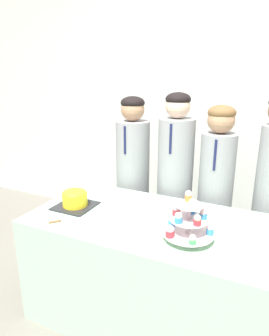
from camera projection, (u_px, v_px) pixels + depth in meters
The scene contains 8 objects.
wall_back at pixel (214, 103), 2.87m from camera, with size 9.00×0.06×2.70m.
table at pixel (160, 272), 1.95m from camera, with size 1.67×0.79×0.74m.
round_cake at pixel (75, 198), 2.03m from camera, with size 0.25×0.25×0.13m.
cake_knife at pixel (62, 221), 1.85m from camera, with size 0.18×0.20×0.01m.
cupcake_stand at pixel (188, 220), 1.61m from camera, with size 0.28×0.28×0.27m.
student_0 at pixel (133, 185), 2.58m from camera, with size 0.28×0.28×1.44m.
student_1 at pixel (174, 190), 2.42m from camera, with size 0.28×0.29×1.48m.
student_2 at pixel (214, 200), 2.29m from camera, with size 0.26×0.26×1.40m.
Camera 1 is at (0.56, -1.18, 1.59)m, focal length 32.00 mm.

